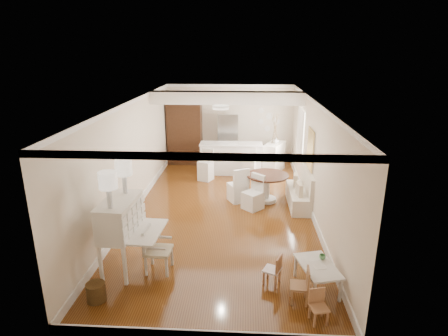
# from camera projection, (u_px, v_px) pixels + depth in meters

# --- Properties ---
(room) EXTENTS (9.00, 9.04, 2.82)m
(room) POSITION_uv_depth(u_px,v_px,m) (225.00, 133.00, 9.33)
(room) COLOR brown
(room) RESTS_ON ground
(secretary_bureau) EXTENTS (1.16, 1.18, 1.41)m
(secretary_bureau) POSITION_uv_depth(u_px,v_px,m) (122.00, 235.00, 6.92)
(secretary_bureau) COLOR white
(secretary_bureau) RESTS_ON ground
(gustavian_armchair) EXTENTS (0.53, 0.53, 0.87)m
(gustavian_armchair) POSITION_uv_depth(u_px,v_px,m) (158.00, 250.00, 6.94)
(gustavian_armchair) COLOR beige
(gustavian_armchair) RESTS_ON ground
(wicker_basket) EXTENTS (0.33, 0.33, 0.32)m
(wicker_basket) POSITION_uv_depth(u_px,v_px,m) (96.00, 292.00, 6.18)
(wicker_basket) COLOR #4C3417
(wicker_basket) RESTS_ON ground
(kids_table) EXTENTS (0.75, 1.02, 0.46)m
(kids_table) POSITION_uv_depth(u_px,v_px,m) (317.00, 277.00, 6.47)
(kids_table) COLOR white
(kids_table) RESTS_ON ground
(kids_chair_a) EXTENTS (0.32, 0.32, 0.63)m
(kids_chair_a) POSITION_uv_depth(u_px,v_px,m) (299.00, 285.00, 6.10)
(kids_chair_a) COLOR #9D6F47
(kids_chair_a) RESTS_ON ground
(kids_chair_b) EXTENTS (0.37, 0.37, 0.58)m
(kids_chair_b) POSITION_uv_depth(u_px,v_px,m) (272.00, 269.00, 6.58)
(kids_chair_b) COLOR #A66F4B
(kids_chair_b) RESTS_ON ground
(kids_chair_c) EXTENTS (0.31, 0.31, 0.53)m
(kids_chair_c) POSITION_uv_depth(u_px,v_px,m) (319.00, 307.00, 5.66)
(kids_chair_c) COLOR tan
(kids_chair_c) RESTS_ON ground
(banquette) EXTENTS (0.52, 1.60, 0.98)m
(banquette) POSITION_uv_depth(u_px,v_px,m) (299.00, 188.00, 9.85)
(banquette) COLOR silver
(banquette) RESTS_ON ground
(dining_table) EXTENTS (1.47, 1.47, 0.77)m
(dining_table) POSITION_uv_depth(u_px,v_px,m) (267.00, 188.00, 10.14)
(dining_table) COLOR #3F2014
(dining_table) RESTS_ON ground
(slip_chair_near) EXTENTS (0.62, 0.62, 0.91)m
(slip_chair_near) POSITION_uv_depth(u_px,v_px,m) (253.00, 192.00, 9.65)
(slip_chair_near) COLOR white
(slip_chair_near) RESTS_ON ground
(slip_chair_far) EXTENTS (0.63, 0.63, 0.97)m
(slip_chair_far) POSITION_uv_depth(u_px,v_px,m) (238.00, 184.00, 10.15)
(slip_chair_far) COLOR white
(slip_chair_far) RESTS_ON ground
(breakfast_counter) EXTENTS (2.05, 0.65, 1.03)m
(breakfast_counter) POSITION_uv_depth(u_px,v_px,m) (231.00, 158.00, 12.41)
(breakfast_counter) COLOR white
(breakfast_counter) RESTS_ON ground
(bar_stool_left) EXTENTS (0.52, 0.52, 0.99)m
(bar_stool_left) POSITION_uv_depth(u_px,v_px,m) (205.00, 165.00, 11.77)
(bar_stool_left) COLOR silver
(bar_stool_left) RESTS_ON ground
(bar_stool_right) EXTENTS (0.46, 0.46, 1.00)m
(bar_stool_right) POSITION_uv_depth(u_px,v_px,m) (249.00, 163.00, 11.97)
(bar_stool_right) COLOR white
(bar_stool_right) RESTS_ON ground
(pantry_cabinet) EXTENTS (1.20, 0.60, 2.30)m
(pantry_cabinet) POSITION_uv_depth(u_px,v_px,m) (185.00, 132.00, 13.34)
(pantry_cabinet) COLOR #381E11
(pantry_cabinet) RESTS_ON ground
(fridge) EXTENTS (0.75, 0.65, 1.80)m
(fridge) POSITION_uv_depth(u_px,v_px,m) (238.00, 140.00, 13.28)
(fridge) COLOR silver
(fridge) RESTS_ON ground
(sideboard) EXTENTS (0.82, 1.12, 0.97)m
(sideboard) POSITION_uv_depth(u_px,v_px,m) (274.00, 157.00, 12.63)
(sideboard) COLOR white
(sideboard) RESTS_ON ground
(pencil_cup) EXTENTS (0.11, 0.11, 0.09)m
(pencil_cup) POSITION_uv_depth(u_px,v_px,m) (322.00, 257.00, 6.57)
(pencil_cup) COLOR #61A66A
(pencil_cup) RESTS_ON kids_table
(branch_vase) EXTENTS (0.22, 0.22, 0.19)m
(branch_vase) POSITION_uv_depth(u_px,v_px,m) (276.00, 141.00, 12.45)
(branch_vase) COLOR silver
(branch_vase) RESTS_ON sideboard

